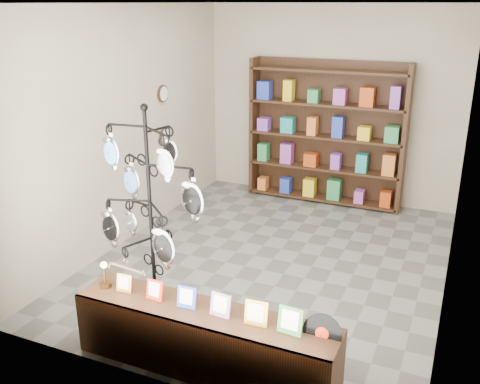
% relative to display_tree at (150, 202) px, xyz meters
% --- Properties ---
extents(ground, '(5.00, 5.00, 0.00)m').
position_rel_display_tree_xyz_m(ground, '(0.62, 1.70, -1.26)').
color(ground, slate).
rests_on(ground, ground).
extents(room_envelope, '(5.00, 5.00, 5.00)m').
position_rel_display_tree_xyz_m(room_envelope, '(0.62, 1.70, 0.59)').
color(room_envelope, beige).
rests_on(room_envelope, ground).
extents(display_tree, '(1.13, 1.08, 2.18)m').
position_rel_display_tree_xyz_m(display_tree, '(0.00, 0.00, 0.00)').
color(display_tree, black).
rests_on(display_tree, ground).
extents(front_shelf, '(2.33, 0.49, 0.82)m').
position_rel_display_tree_xyz_m(front_shelf, '(0.81, -0.50, -0.97)').
color(front_shelf, black).
rests_on(front_shelf, ground).
extents(back_shelving, '(2.42, 0.36, 2.20)m').
position_rel_display_tree_xyz_m(back_shelving, '(0.62, 3.99, -0.23)').
color(back_shelving, black).
rests_on(back_shelving, ground).
extents(wall_clocks, '(0.03, 0.24, 0.84)m').
position_rel_display_tree_xyz_m(wall_clocks, '(-1.35, 2.50, 0.24)').
color(wall_clocks, black).
rests_on(wall_clocks, ground).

